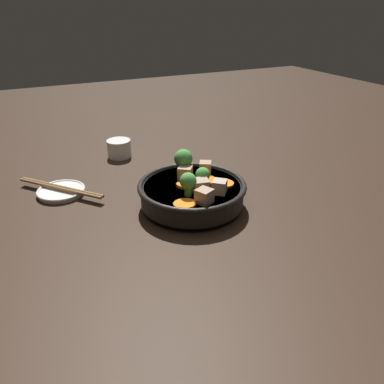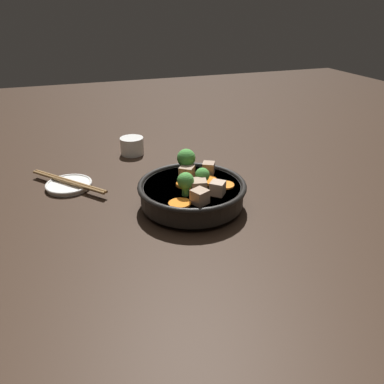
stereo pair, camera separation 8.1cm
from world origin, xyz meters
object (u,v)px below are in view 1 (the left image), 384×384
Objects in this scene: side_saucer at (61,191)px; chopsticks_pair at (60,188)px; tea_cup at (119,148)px; stirfry_bowl at (192,190)px.

chopsticks_pair is (0.00, 0.00, 0.01)m from side_saucer.
tea_cup reaches higher than chopsticks_pair.
side_saucer is (-0.25, 0.18, -0.03)m from stirfry_bowl.
stirfry_bowl reaches higher than chopsticks_pair.
chopsticks_pair is at bearing 90.00° from side_saucer.
stirfry_bowl reaches higher than side_saucer.
stirfry_bowl is 1.24× the size of chopsticks_pair.
side_saucer is at bearing -90.00° from chopsticks_pair.
chopsticks_pair is (-0.25, 0.18, -0.02)m from stirfry_bowl.
chopsticks_pair reaches higher than side_saucer.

